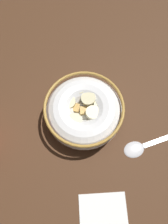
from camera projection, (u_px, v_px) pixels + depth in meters
The scene contains 3 objects.
ground_plane at pixel (84, 118), 47.18cm from camera, with size 102.94×102.94×2.00cm, color #472B19.
cereal_bowl at pixel (84, 112), 43.18cm from camera, with size 16.04×16.04×6.06cm.
spoon at pixel (142, 147), 43.62cm from camera, with size 3.51×14.88×0.80cm.
Camera 1 is at (-14.18, 4.48, 43.80)cm, focal length 33.49 mm.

